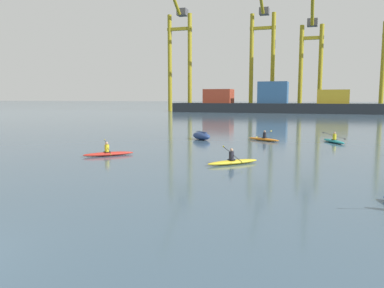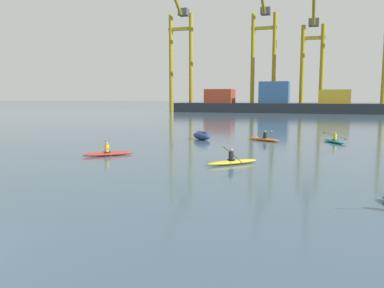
{
  "view_description": "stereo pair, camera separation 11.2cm",
  "coord_description": "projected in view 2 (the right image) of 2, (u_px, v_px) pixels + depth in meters",
  "views": [
    {
      "loc": [
        9.08,
        -5.58,
        3.88
      ],
      "look_at": [
        0.72,
        19.83,
        0.6
      ],
      "focal_mm": 35.32,
      "sensor_mm": 36.0,
      "label": 1
    },
    {
      "loc": [
        9.18,
        -5.54,
        3.88
      ],
      "look_at": [
        0.72,
        19.83,
        0.6
      ],
      "focal_mm": 35.32,
      "sensor_mm": 36.0,
      "label": 2
    }
  ],
  "objects": [
    {
      "name": "container_barge",
      "position": [
        274.0,
        104.0,
        98.66
      ],
      "size": [
        53.2,
        8.32,
        8.03
      ],
      "color": "#1E2328",
      "rests_on": "ground"
    },
    {
      "name": "gantry_crane_west",
      "position": [
        180.0,
        45.0,
        110.4
      ],
      "size": [
        7.49,
        20.14,
        39.96
      ],
      "color": "olive",
      "rests_on": "ground"
    },
    {
      "name": "gantry_crane_west_mid",
      "position": [
        263.0,
        47.0,
        111.28
      ],
      "size": [
        7.52,
        17.36,
        36.42
      ],
      "color": "olive",
      "rests_on": "ground"
    },
    {
      "name": "gantry_crane_east_mid",
      "position": [
        312.0,
        51.0,
        104.37
      ],
      "size": [
        6.47,
        17.3,
        35.9
      ],
      "color": "olive",
      "rests_on": "ground"
    },
    {
      "name": "capsized_dinghy",
      "position": [
        202.0,
        136.0,
        35.16
      ],
      "size": [
        2.63,
        2.6,
        0.76
      ],
      "color": "navy",
      "rests_on": "ground"
    },
    {
      "name": "kayak_red",
      "position": [
        108.0,
        153.0,
        25.41
      ],
      "size": [
        2.93,
        2.72,
        1.08
      ],
      "color": "red",
      "rests_on": "ground"
    },
    {
      "name": "kayak_yellow",
      "position": [
        232.0,
        161.0,
        22.13
      ],
      "size": [
        2.84,
        2.81,
        1.02
      ],
      "color": "yellow",
      "rests_on": "ground"
    },
    {
      "name": "kayak_teal",
      "position": [
        334.0,
        141.0,
        32.76
      ],
      "size": [
        2.05,
        3.31,
        0.99
      ],
      "color": "teal",
      "rests_on": "ground"
    },
    {
      "name": "kayak_orange",
      "position": [
        264.0,
        139.0,
        34.27
      ],
      "size": [
        3.23,
        2.25,
        0.95
      ],
      "color": "orange",
      "rests_on": "ground"
    }
  ]
}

